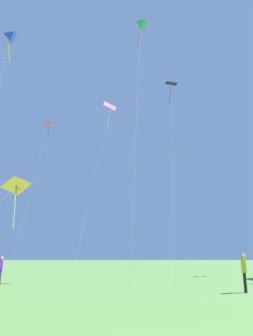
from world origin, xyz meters
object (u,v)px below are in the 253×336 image
kite_red_high (46,132)px  person_with_spool (1,268)px  kite_green_small (140,24)px  kite_blue_delta (8,35)px  kite_black_large (171,95)px  kite_yellow_diamond (15,193)px  kite_pink_low (109,113)px  person_foreground_watcher (244,269)px

kite_red_high → person_with_spool: bearing=-81.4°
kite_green_small → kite_red_high: (-12.28, 21.98, -1.33)m
kite_green_small → person_with_spool: (-8.33, -4.01, -19.57)m
kite_green_small → kite_blue_delta: size_ratio=0.68×
kite_black_large → person_with_spool: kite_black_large is taller
kite_yellow_diamond → kite_pink_low: (6.66, 18.97, 15.55)m
person_foreground_watcher → kite_yellow_diamond: bearing=145.1°
kite_black_large → kite_red_high: size_ratio=0.77×
kite_black_large → kite_red_high: bearing=125.9°
kite_blue_delta → kite_red_high: 13.69m
person_foreground_watcher → person_with_spool: (-12.46, 3.73, -0.09)m
kite_pink_low → person_with_spool: size_ratio=14.87×
person_with_spool → kite_green_small: bearing=25.7°
kite_green_small → person_with_spool: bearing=-154.3°
kite_red_high → kite_pink_low: bearing=-6.6°
kite_green_small → person_with_spool: kite_green_small is taller
kite_blue_delta → person_foreground_watcher: bearing=-47.3°
kite_green_small → kite_yellow_diamond: kite_green_small is taller
kite_pink_low → kite_red_high: (-9.17, 1.05, -2.70)m
kite_black_large → person_with_spool: bearing=-154.1°
kite_pink_low → kite_blue_delta: bearing=-153.8°
kite_pink_low → kite_black_large: (5.77, -19.59, -7.25)m
kite_green_small → person_foreground_watcher: size_ratio=12.06×
kite_blue_delta → person_foreground_watcher: (20.45, -22.16, -28.83)m
kite_pink_low → person_with_spool: 32.97m
person_with_spool → kite_pink_low: bearing=78.2°
kite_black_large → person_foreground_watcher: size_ratio=9.33×
kite_yellow_diamond → kite_green_small: bearing=-11.3°
kite_red_high → kite_blue_delta: bearing=-118.1°
kite_blue_delta → kite_red_high: (4.04, 7.56, -10.68)m
kite_yellow_diamond → kite_red_high: 23.92m
kite_black_large → person_with_spool: size_ratio=10.16×
kite_red_high → kite_yellow_diamond: bearing=-82.9°
kite_green_small → kite_red_high: kite_red_high is taller
kite_green_small → kite_yellow_diamond: (-9.77, 1.95, -14.17)m
kite_black_large → kite_red_high: 25.88m
kite_yellow_diamond → person_with_spool: size_ratio=4.92×
kite_pink_low → kite_black_large: size_ratio=1.46×
person_foreground_watcher → person_with_spool: person_foreground_watcher is taller
kite_black_large → person_with_spool: 18.35m
kite_black_large → kite_blue_delta: bearing=145.4°
kite_blue_delta → person_foreground_watcher: 41.71m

